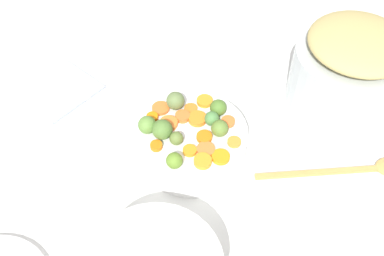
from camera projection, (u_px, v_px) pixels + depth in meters
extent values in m
cube|color=silver|center=(219.00, 159.00, 0.99)|extent=(2.40, 2.40, 0.02)
cylinder|color=white|center=(192.00, 142.00, 0.96)|extent=(0.24, 0.24, 0.07)
cylinder|color=#B4BEC0|center=(347.00, 77.00, 1.04)|extent=(0.27, 0.27, 0.15)
ellipsoid|color=tan|center=(360.00, 43.00, 0.96)|extent=(0.23, 0.23, 0.06)
cylinder|color=orange|center=(152.00, 117.00, 0.95)|extent=(0.04, 0.04, 0.01)
cylinder|color=orange|center=(203.00, 161.00, 0.87)|extent=(0.04, 0.04, 0.01)
cylinder|color=orange|center=(204.00, 137.00, 0.91)|extent=(0.05, 0.05, 0.01)
cylinder|color=orange|center=(198.00, 119.00, 0.95)|extent=(0.04, 0.04, 0.01)
cylinder|color=orange|center=(161.00, 108.00, 0.97)|extent=(0.05, 0.05, 0.01)
cylinder|color=orange|center=(205.00, 101.00, 0.98)|extent=(0.04, 0.04, 0.01)
cylinder|color=orange|center=(183.00, 116.00, 0.95)|extent=(0.04, 0.04, 0.01)
cylinder|color=orange|center=(228.00, 122.00, 0.94)|extent=(0.03, 0.03, 0.01)
cylinder|color=orange|center=(221.00, 157.00, 0.88)|extent=(0.05, 0.05, 0.01)
cylinder|color=orange|center=(191.00, 109.00, 0.97)|extent=(0.04, 0.04, 0.01)
cylinder|color=orange|center=(234.00, 142.00, 0.91)|extent=(0.04, 0.04, 0.01)
cylinder|color=orange|center=(205.00, 149.00, 0.90)|extent=(0.05, 0.05, 0.01)
cylinder|color=orange|center=(156.00, 146.00, 0.90)|extent=(0.03, 0.03, 0.01)
cylinder|color=orange|center=(190.00, 151.00, 0.89)|extent=(0.04, 0.04, 0.01)
cylinder|color=orange|center=(169.00, 123.00, 0.94)|extent=(0.06, 0.06, 0.01)
sphere|color=#4A7E3F|center=(212.00, 119.00, 0.93)|extent=(0.03, 0.03, 0.03)
sphere|color=#4A712A|center=(218.00, 108.00, 0.95)|extent=(0.04, 0.04, 0.04)
sphere|color=#4E7331|center=(162.00, 130.00, 0.91)|extent=(0.04, 0.04, 0.04)
sphere|color=#5A7930|center=(219.00, 129.00, 0.91)|extent=(0.04, 0.04, 0.04)
sphere|color=#5E7541|center=(177.00, 100.00, 0.96)|extent=(0.04, 0.04, 0.04)
sphere|color=#5B7133|center=(176.00, 138.00, 0.90)|extent=(0.03, 0.03, 0.03)
sphere|color=#5B8439|center=(147.00, 125.00, 0.92)|extent=(0.04, 0.04, 0.04)
sphere|color=olive|center=(174.00, 161.00, 0.86)|extent=(0.03, 0.03, 0.03)
cube|color=tan|center=(319.00, 172.00, 0.95)|extent=(0.20, 0.21, 0.01)
cube|color=#A2ACBD|center=(61.00, 90.00, 1.11)|extent=(0.17, 0.16, 0.01)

